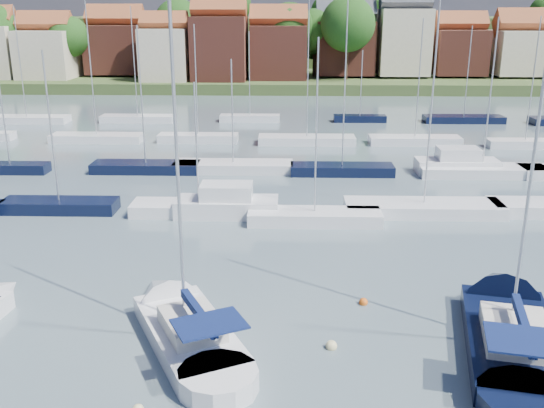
{
  "coord_description": "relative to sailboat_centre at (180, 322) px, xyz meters",
  "views": [
    {
      "loc": [
        -1.11,
        -19.3,
        13.37
      ],
      "look_at": [
        -2.04,
        14.0,
        2.76
      ],
      "focal_mm": 40.0,
      "sensor_mm": 36.0,
      "label": 1
    }
  ],
  "objects": [
    {
      "name": "ground",
      "position": [
        5.84,
        35.63,
        -0.35
      ],
      "size": [
        260.0,
        260.0,
        0.0
      ],
      "primitive_type": "plane",
      "color": "#42535A",
      "rests_on": "ground"
    },
    {
      "name": "sailboat_centre",
      "position": [
        0.0,
        0.0,
        0.0
      ],
      "size": [
        7.78,
        11.61,
        15.56
      ],
      "rotation": [
        0.0,
        0.0,
        2.03
      ],
      "color": "silver",
      "rests_on": "ground"
    },
    {
      "name": "sailboat_navy",
      "position": [
        14.38,
        0.45,
        -0.01
      ],
      "size": [
        6.31,
        13.98,
        18.65
      ],
      "rotation": [
        0.0,
        0.0,
        1.36
      ],
      "color": "black",
      "rests_on": "ground"
    },
    {
      "name": "buoy_e",
      "position": [
        8.38,
        2.61,
        -0.35
      ],
      "size": [
        0.43,
        0.43,
        0.43
      ],
      "primitive_type": "sphere",
      "color": "#D85914",
      "rests_on": "ground"
    },
    {
      "name": "buoy_g",
      "position": [
        6.58,
        -1.42,
        -0.35
      ],
      "size": [
        0.49,
        0.49,
        0.49
      ],
      "primitive_type": "sphere",
      "color": "beige",
      "rests_on": "ground"
    },
    {
      "name": "marina_field",
      "position": [
        7.75,
        30.78,
        0.08
      ],
      "size": [
        79.62,
        41.41,
        15.93
      ],
      "color": "silver",
      "rests_on": "ground"
    },
    {
      "name": "far_shore_town",
      "position": [
        8.07,
        128.3,
        4.25
      ],
      "size": [
        212.46,
        90.0,
        22.27
      ],
      "color": "#3F4F27",
      "rests_on": "ground"
    }
  ]
}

